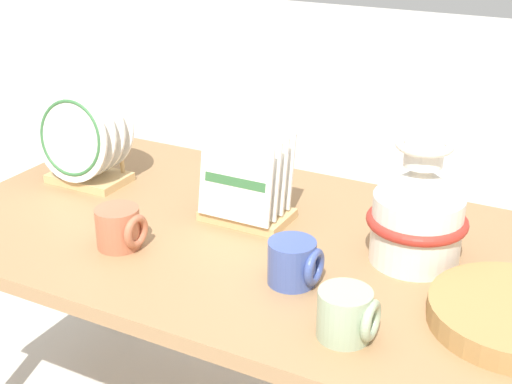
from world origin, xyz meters
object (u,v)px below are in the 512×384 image
(ceramic_vase, at_px, (418,211))
(mug_sage_glaze, at_px, (347,315))
(dish_rack_round_plates, at_px, (84,144))
(dish_rack_square_plates, at_px, (247,189))
(mug_cobalt_glaze, at_px, (294,263))
(mug_terracotta_glaze, at_px, (120,228))

(ceramic_vase, height_order, mug_sage_glaze, ceramic_vase)
(dish_rack_round_plates, height_order, mug_sage_glaze, dish_rack_round_plates)
(dish_rack_square_plates, height_order, mug_cobalt_glaze, dish_rack_square_plates)
(ceramic_vase, bearing_deg, mug_sage_glaze, -94.52)
(dish_rack_round_plates, bearing_deg, dish_rack_square_plates, 0.61)
(dish_rack_round_plates, bearing_deg, mug_sage_glaze, -21.08)
(dish_rack_square_plates, bearing_deg, ceramic_vase, -1.50)
(dish_rack_round_plates, distance_m, mug_cobalt_glaze, 0.75)
(mug_sage_glaze, bearing_deg, mug_terracotta_glaze, 171.36)
(ceramic_vase, xyz_separation_m, mug_cobalt_glaze, (-0.19, -0.21, -0.07))
(ceramic_vase, relative_size, mug_terracotta_glaze, 2.54)
(dish_rack_round_plates, xyz_separation_m, mug_terracotta_glaze, (0.31, -0.25, -0.06))
(ceramic_vase, xyz_separation_m, dish_rack_round_plates, (-0.91, 0.01, -0.01))
(ceramic_vase, distance_m, dish_rack_round_plates, 0.91)
(dish_rack_round_plates, height_order, mug_terracotta_glaze, dish_rack_round_plates)
(dish_rack_square_plates, xyz_separation_m, mug_terracotta_glaze, (-0.18, -0.26, -0.03))
(dish_rack_round_plates, relative_size, dish_rack_square_plates, 1.22)
(mug_sage_glaze, bearing_deg, mug_cobalt_glaze, 142.28)
(mug_sage_glaze, distance_m, mug_cobalt_glaze, 0.21)
(dish_rack_round_plates, relative_size, mug_sage_glaze, 2.40)
(dish_rack_square_plates, distance_m, mug_sage_glaze, 0.52)
(mug_sage_glaze, bearing_deg, dish_rack_square_plates, 138.47)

